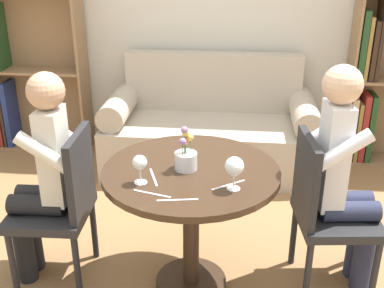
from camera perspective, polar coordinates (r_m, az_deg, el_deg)
ground_plane at (r=2.88m, az=-0.11°, el=-16.13°), size 16.00×16.00×0.00m
round_table at (r=2.55m, az=-0.12°, el=-6.00°), size 0.92×0.92×0.73m
couch at (r=4.07m, az=2.19°, el=1.50°), size 1.73×0.80×0.92m
bookshelf_left at (r=4.64m, az=-19.79°, el=7.94°), size 0.97×0.28×1.47m
chair_left at (r=2.76m, az=-15.11°, el=-6.56°), size 0.43×0.43×0.90m
chair_right at (r=2.70m, az=15.45°, el=-7.26°), size 0.47×0.47×0.90m
person_left at (r=2.72m, az=-17.28°, el=-3.71°), size 0.43×0.35×1.22m
person_right at (r=2.65m, az=17.66°, el=-3.80°), size 0.44×0.37×1.28m
wine_glass_left at (r=2.31m, az=-6.21°, el=-2.32°), size 0.07×0.07×0.15m
wine_glass_right at (r=2.25m, az=5.05°, el=-2.76°), size 0.09×0.09×0.17m
flower_vase at (r=2.45m, az=-0.76°, el=-1.60°), size 0.12×0.12×0.24m
knife_left_setting at (r=2.33m, az=4.36°, el=-4.85°), size 0.16×0.12×0.00m
fork_left_setting at (r=2.20m, az=-1.73°, el=-6.64°), size 0.19×0.04×0.00m
knife_right_setting at (r=2.26m, az=-4.75°, el=-5.89°), size 0.19×0.06×0.00m
fork_right_setting at (r=2.40m, az=-4.58°, el=-3.95°), size 0.08×0.18×0.00m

